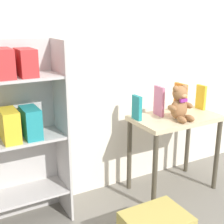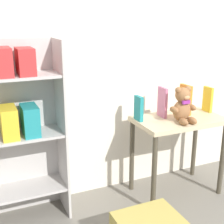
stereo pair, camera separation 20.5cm
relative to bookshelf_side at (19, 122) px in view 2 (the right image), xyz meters
name	(u,v)px [view 2 (the right image)]	position (x,y,z in m)	size (l,w,h in m)	color
wall_back	(133,42)	(0.97, 0.17, 0.50)	(4.80, 0.06, 2.50)	silver
bookshelf_side	(19,122)	(0.00, 0.00, 0.00)	(0.60, 0.30, 1.31)	#BCB7B2
display_table	(178,131)	(1.23, -0.17, -0.19)	(0.72, 0.42, 0.67)	beige
teddy_bear	(183,106)	(1.19, -0.25, 0.04)	(0.21, 0.19, 0.28)	#99663D
book_standing_teal	(139,108)	(0.90, -0.08, 0.01)	(0.03, 0.11, 0.19)	teal
book_standing_pink	(162,102)	(1.12, -0.08, 0.04)	(0.02, 0.12, 0.24)	#D17093
book_standing_orange	(185,100)	(1.34, -0.09, 0.04)	(0.03, 0.14, 0.25)	orange
book_standing_yellow	(208,99)	(1.56, -0.11, 0.02)	(0.02, 0.11, 0.21)	gold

